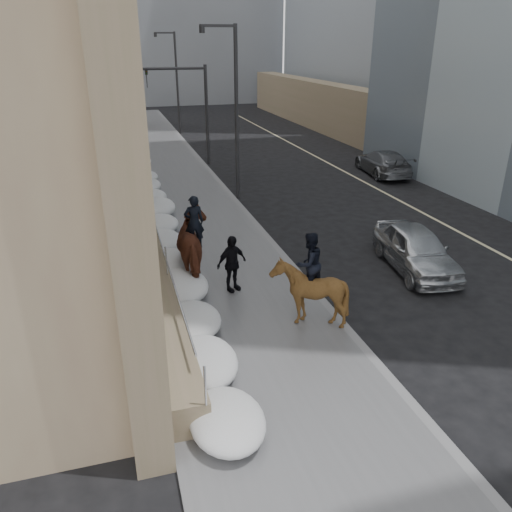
{
  "coord_description": "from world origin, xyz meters",
  "views": [
    {
      "loc": [
        -3.01,
        -9.56,
        7.26
      ],
      "look_at": [
        0.6,
        2.83,
        1.7
      ],
      "focal_mm": 35.0,
      "sensor_mm": 36.0,
      "label": 1
    }
  ],
  "objects_px": {
    "car_silver": "(416,249)",
    "pedestrian": "(232,264)",
    "mounted_horse_left": "(196,246)",
    "mounted_horse_right": "(309,288)",
    "car_grey": "(383,162)"
  },
  "relations": [
    {
      "from": "mounted_horse_left",
      "to": "car_silver",
      "type": "relative_size",
      "value": 0.63
    },
    {
      "from": "mounted_horse_right",
      "to": "car_grey",
      "type": "xyz_separation_m",
      "value": [
        10.62,
        14.79,
        -0.46
      ]
    },
    {
      "from": "mounted_horse_right",
      "to": "car_grey",
      "type": "distance_m",
      "value": 18.22
    },
    {
      "from": "car_silver",
      "to": "pedestrian",
      "type": "bearing_deg",
      "value": -171.98
    },
    {
      "from": "mounted_horse_left",
      "to": "mounted_horse_right",
      "type": "height_order",
      "value": "mounted_horse_left"
    },
    {
      "from": "car_silver",
      "to": "mounted_horse_left",
      "type": "bearing_deg",
      "value": 179.55
    },
    {
      "from": "mounted_horse_left",
      "to": "mounted_horse_right",
      "type": "xyz_separation_m",
      "value": [
        2.42,
        -3.57,
        -0.1
      ]
    },
    {
      "from": "mounted_horse_left",
      "to": "car_silver",
      "type": "height_order",
      "value": "mounted_horse_left"
    },
    {
      "from": "mounted_horse_right",
      "to": "pedestrian",
      "type": "height_order",
      "value": "mounted_horse_right"
    },
    {
      "from": "mounted_horse_left",
      "to": "car_grey",
      "type": "xyz_separation_m",
      "value": [
        13.04,
        11.22,
        -0.56
      ]
    },
    {
      "from": "mounted_horse_right",
      "to": "pedestrian",
      "type": "xyz_separation_m",
      "value": [
        -1.53,
        2.48,
        -0.17
      ]
    },
    {
      "from": "mounted_horse_left",
      "to": "pedestrian",
      "type": "bearing_deg",
      "value": 128.39
    },
    {
      "from": "mounted_horse_right",
      "to": "car_grey",
      "type": "relative_size",
      "value": 0.52
    },
    {
      "from": "mounted_horse_left",
      "to": "pedestrian",
      "type": "relative_size",
      "value": 1.55
    },
    {
      "from": "pedestrian",
      "to": "car_silver",
      "type": "distance_m",
      "value": 6.47
    }
  ]
}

